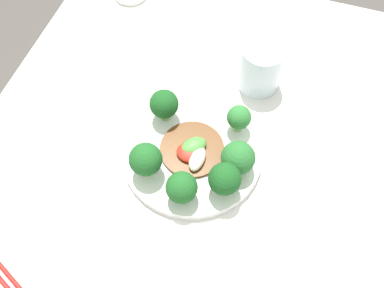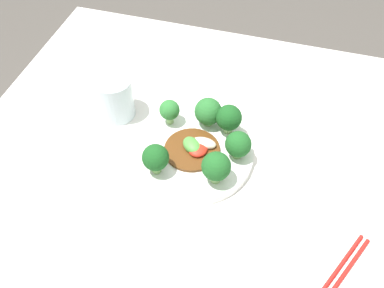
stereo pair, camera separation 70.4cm
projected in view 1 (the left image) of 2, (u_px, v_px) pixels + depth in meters
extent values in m
plane|color=#4C4742|center=(196.00, 282.00, 1.40)|extent=(8.00, 8.00, 0.00)
cube|color=silver|center=(197.00, 244.00, 1.08)|extent=(0.99, 0.82, 0.75)
cylinder|color=white|center=(192.00, 152.00, 0.78)|extent=(0.24, 0.24, 0.02)
cylinder|color=#89B76B|center=(237.00, 166.00, 0.75)|extent=(0.02, 0.02, 0.01)
sphere|color=#286B2D|center=(238.00, 158.00, 0.72)|extent=(0.06, 0.06, 0.06)
cylinder|color=#89B76B|center=(238.00, 126.00, 0.78)|extent=(0.01, 0.01, 0.02)
sphere|color=#2D7533|center=(239.00, 117.00, 0.76)|extent=(0.04, 0.04, 0.04)
cylinder|color=#89B76B|center=(147.00, 169.00, 0.74)|extent=(0.02, 0.02, 0.02)
sphere|color=#1E5B23|center=(146.00, 159.00, 0.71)|extent=(0.05, 0.05, 0.05)
cylinder|color=#70A356|center=(182.00, 195.00, 0.72)|extent=(0.02, 0.02, 0.01)
sphere|color=#1E5B23|center=(182.00, 187.00, 0.69)|extent=(0.05, 0.05, 0.05)
cylinder|color=#7AAD5B|center=(165.00, 114.00, 0.80)|extent=(0.02, 0.02, 0.02)
sphere|color=#19511E|center=(164.00, 104.00, 0.77)|extent=(0.05, 0.05, 0.05)
cylinder|color=#89B76B|center=(223.00, 187.00, 0.72)|extent=(0.02, 0.02, 0.02)
sphere|color=#19511E|center=(225.00, 179.00, 0.70)|extent=(0.05, 0.05, 0.05)
cylinder|color=#5B3314|center=(192.00, 149.00, 0.77)|extent=(0.11, 0.11, 0.01)
ellipsoid|color=beige|center=(197.00, 159.00, 0.75)|extent=(0.05, 0.03, 0.02)
ellipsoid|color=red|center=(190.00, 153.00, 0.75)|extent=(0.04, 0.05, 0.02)
ellipsoid|color=#4C933D|center=(194.00, 146.00, 0.76)|extent=(0.06, 0.05, 0.02)
cylinder|color=silver|center=(261.00, 67.00, 0.83)|extent=(0.08, 0.08, 0.09)
cylinder|color=red|center=(10.00, 276.00, 0.67)|extent=(0.10, 0.21, 0.01)
cylinder|color=red|center=(3.00, 282.00, 0.67)|extent=(0.10, 0.21, 0.01)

